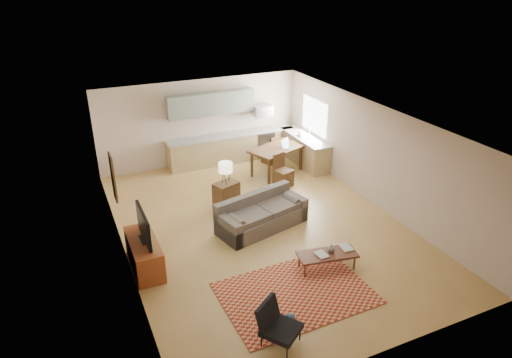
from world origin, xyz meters
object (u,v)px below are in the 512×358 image
console_table (226,196)px  dining_table (277,161)px  armchair (281,326)px  tv_credenza (144,254)px  sofa (262,213)px  coffee_table (327,261)px

console_table → dining_table: size_ratio=0.44×
armchair → dining_table: size_ratio=0.46×
dining_table → tv_credenza: bearing=-166.8°
sofa → tv_credenza: size_ratio=1.60×
dining_table → coffee_table: bearing=-125.3°
sofa → tv_credenza: sofa is taller
tv_credenza → console_table: 3.06m
coffee_table → console_table: 3.50m
sofa → console_table: 1.36m
dining_table → armchair: bearing=-137.0°
armchair → coffee_table: bearing=4.0°
console_table → dining_table: 2.64m
sofa → coffee_table: (0.53, -2.08, -0.21)m
coffee_table → tv_credenza: (-3.48, 1.62, 0.15)m
coffee_table → tv_credenza: tv_credenza is taller
sofa → armchair: 3.81m
coffee_table → dining_table: 4.98m
sofa → dining_table: (1.77, 2.74, 0.02)m
sofa → dining_table: size_ratio=1.40×
coffee_table → armchair: bearing=-130.6°
tv_credenza → dining_table: size_ratio=0.88×
tv_credenza → console_table: console_table is taller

